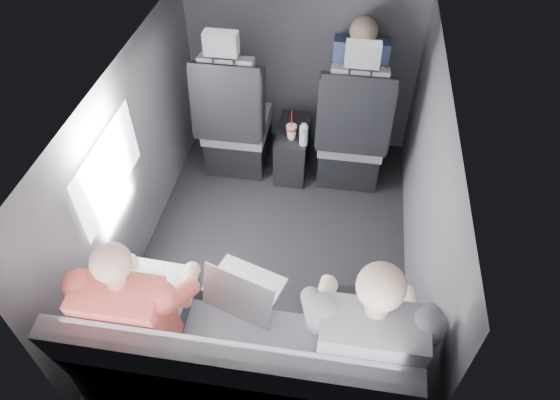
% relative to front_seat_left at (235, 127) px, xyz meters
% --- Properties ---
extents(floor, '(2.60, 2.60, 0.00)m').
position_rel_front_seat_left_xyz_m(floor, '(0.45, -0.84, -0.40)').
color(floor, black).
rests_on(floor, ground).
extents(ceiling, '(2.60, 2.60, 0.00)m').
position_rel_front_seat_left_xyz_m(ceiling, '(0.45, -0.84, 0.95)').
color(ceiling, '#B2B2AD').
rests_on(ceiling, panel_back).
extents(panel_left, '(0.02, 2.60, 1.35)m').
position_rel_front_seat_left_xyz_m(panel_left, '(-0.45, -0.84, 0.27)').
color(panel_left, '#56565B').
rests_on(panel_left, floor).
extents(panel_right, '(0.02, 2.60, 1.35)m').
position_rel_front_seat_left_xyz_m(panel_right, '(1.35, -0.84, 0.27)').
color(panel_right, '#56565B').
rests_on(panel_right, floor).
extents(panel_front, '(1.80, 0.02, 1.35)m').
position_rel_front_seat_left_xyz_m(panel_front, '(0.45, 0.46, 0.27)').
color(panel_front, '#56565B').
rests_on(panel_front, floor).
extents(panel_back, '(1.80, 0.02, 1.35)m').
position_rel_front_seat_left_xyz_m(panel_back, '(0.45, -2.14, 0.27)').
color(panel_back, '#56565B').
rests_on(panel_back, floor).
extents(side_window, '(0.02, 0.75, 0.42)m').
position_rel_front_seat_left_xyz_m(side_window, '(-0.43, -1.14, 0.50)').
color(side_window, white).
rests_on(side_window, panel_left).
extents(seatbelt, '(0.35, 0.11, 0.59)m').
position_rel_front_seat_left_xyz_m(seatbelt, '(0.90, -0.17, 0.40)').
color(seatbelt, black).
rests_on(seatbelt, front_seat_right).
extents(front_seat_left, '(0.52, 0.58, 1.26)m').
position_rel_front_seat_left_xyz_m(front_seat_left, '(0.00, 0.00, 0.00)').
color(front_seat_left, black).
rests_on(front_seat_left, floor).
extents(front_seat_right, '(0.52, 0.58, 1.26)m').
position_rel_front_seat_left_xyz_m(front_seat_right, '(0.90, 0.00, 0.00)').
color(front_seat_right, black).
rests_on(front_seat_right, floor).
extents(center_console, '(0.24, 0.48, 0.41)m').
position_rel_front_seat_left_xyz_m(center_console, '(0.45, 0.04, -0.20)').
color(center_console, black).
rests_on(center_console, floor).
extents(rear_bench, '(1.60, 0.57, 0.92)m').
position_rel_front_seat_left_xyz_m(rear_bench, '(0.45, -1.90, -0.09)').
color(rear_bench, slate).
rests_on(rear_bench, floor).
extents(soda_cup, '(0.08, 0.08, 0.25)m').
position_rel_front_seat_left_xyz_m(soda_cup, '(0.45, -0.07, 0.06)').
color(soda_cup, white).
rests_on(soda_cup, center_console).
extents(water_bottle, '(0.06, 0.06, 0.18)m').
position_rel_front_seat_left_xyz_m(water_bottle, '(0.55, -0.13, 0.08)').
color(water_bottle, '#A2C4DB').
rests_on(water_bottle, center_console).
extents(laptop_white, '(0.34, 0.32, 0.25)m').
position_rel_front_seat_left_xyz_m(laptop_white, '(-0.08, -1.66, 0.23)').
color(laptop_white, silver).
rests_on(laptop_white, passenger_rear_left).
extents(laptop_silver, '(0.43, 0.44, 0.26)m').
position_rel_front_seat_left_xyz_m(laptop_silver, '(0.42, -1.63, 0.24)').
color(laptop_silver, '#B3B3B8').
rests_on(laptop_silver, rear_bench).
extents(laptop_black, '(0.35, 0.33, 0.23)m').
position_rel_front_seat_left_xyz_m(laptop_black, '(1.01, -1.65, 0.23)').
color(laptop_black, black).
rests_on(laptop_black, passenger_rear_right).
extents(passenger_rear_left, '(0.49, 0.61, 1.21)m').
position_rel_front_seat_left_xyz_m(passenger_rear_left, '(-0.04, -1.81, 0.22)').
color(passenger_rear_left, '#38383E').
rests_on(passenger_rear_left, rear_bench).
extents(passenger_rear_right, '(0.54, 0.66, 1.29)m').
position_rel_front_seat_left_xyz_m(passenger_rear_right, '(1.03, -1.81, 0.25)').
color(passenger_rear_right, navy).
rests_on(passenger_rear_right, rear_bench).
extents(passenger_front_right, '(0.40, 0.40, 0.79)m').
position_rel_front_seat_left_xyz_m(passenger_front_right, '(0.90, 0.26, 0.35)').
color(passenger_front_right, navy).
rests_on(passenger_front_right, front_seat_right).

